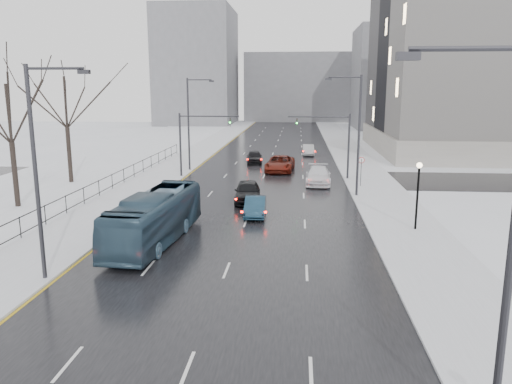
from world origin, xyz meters
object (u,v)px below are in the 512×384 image
(streetlight_r_mid, at_px, (356,130))
(mast_signal_right, at_px, (338,138))
(streetlight_r_near, at_px, (503,238))
(sedan_right_far, at_px, (318,175))
(streetlight_l_far, at_px, (190,119))
(bus, at_px, (155,218))
(tree_park_d, at_px, (18,208))
(sedan_center_far, at_px, (254,157))
(no_uturn_sign, at_px, (361,163))
(sedan_right_cross, at_px, (280,164))
(lamppost_r_mid, at_px, (418,186))
(sedan_right_distant, at_px, (308,150))
(tree_park_e, at_px, (72,183))
(sedan_right_near, at_px, (255,206))
(sedan_center_near, at_px, (247,191))
(mast_signal_left, at_px, (191,137))
(streetlight_l_near, at_px, (40,164))

(streetlight_r_mid, distance_m, mast_signal_right, 8.18)
(streetlight_r_near, height_order, sedan_right_far, streetlight_r_near)
(streetlight_l_far, height_order, bus, streetlight_l_far)
(tree_park_d, xyz_separation_m, sedan_center_far, (16.02, 24.11, 0.79))
(no_uturn_sign, xyz_separation_m, sedan_right_cross, (-7.68, 8.27, -1.41))
(lamppost_r_mid, distance_m, sedan_right_distant, 36.67)
(tree_park_e, distance_m, sedan_right_far, 23.65)
(streetlight_l_far, distance_m, mast_signal_right, 16.07)
(lamppost_r_mid, distance_m, bus, 16.30)
(sedan_right_near, height_order, sedan_right_cross, sedan_right_cross)
(streetlight_r_near, relative_size, lamppost_r_mid, 2.34)
(sedan_right_cross, height_order, sedan_right_far, sedan_right_cross)
(sedan_right_cross, distance_m, sedan_right_distant, 14.20)
(lamppost_r_mid, relative_size, mast_signal_right, 0.66)
(streetlight_r_near, bearing_deg, sedan_right_cross, 98.94)
(tree_park_d, bearing_deg, sedan_right_far, 26.08)
(sedan_right_cross, bearing_deg, sedan_center_far, 123.78)
(mast_signal_right, bearing_deg, sedan_right_cross, 143.63)
(streetlight_r_near, height_order, lamppost_r_mid, streetlight_r_near)
(streetlight_r_mid, bearing_deg, no_uturn_sign, 75.52)
(sedan_center_near, bearing_deg, tree_park_d, -173.60)
(streetlight_r_near, height_order, streetlight_r_mid, same)
(sedan_center_far, height_order, sedan_right_distant, sedan_center_far)
(mast_signal_right, height_order, sedan_right_near, mast_signal_right)
(sedan_center_far, bearing_deg, bus, -100.54)
(streetlight_r_mid, xyz_separation_m, sedan_right_cross, (-6.65, 12.27, -4.72))
(streetlight_r_mid, relative_size, no_uturn_sign, 3.70)
(no_uturn_sign, bearing_deg, sedan_right_far, 160.37)
(sedan_center_near, distance_m, sedan_right_distant, 29.32)
(bus, bearing_deg, sedan_right_near, 56.04)
(mast_signal_right, xyz_separation_m, sedan_right_far, (-1.93, -2.64, -3.24))
(mast_signal_left, xyz_separation_m, sedan_right_far, (12.73, -2.64, -3.24))
(no_uturn_sign, xyz_separation_m, bus, (-14.00, -17.74, -0.77))
(mast_signal_right, height_order, bus, mast_signal_right)
(streetlight_l_far, bearing_deg, streetlight_l_near, -90.00)
(tree_park_e, bearing_deg, tree_park_d, -87.71)
(mast_signal_left, height_order, sedan_center_far, mast_signal_left)
(streetlight_l_near, xyz_separation_m, bus, (3.37, 6.26, -4.09))
(mast_signal_left, distance_m, sedan_right_near, 17.33)
(no_uturn_sign, distance_m, sedan_center_far, 17.95)
(streetlight_r_mid, bearing_deg, lamppost_r_mid, -74.18)
(streetlight_r_near, distance_m, no_uturn_sign, 34.18)
(sedan_center_near, height_order, sedan_right_cross, sedan_right_cross)
(tree_park_e, xyz_separation_m, sedan_right_distant, (23.03, 22.09, 0.74))
(bus, relative_size, sedan_right_distant, 2.51)
(mast_signal_right, bearing_deg, tree_park_e, -171.10)
(mast_signal_left, relative_size, sedan_right_distant, 1.53)
(streetlight_l_near, bearing_deg, tree_park_e, 112.69)
(sedan_center_near, bearing_deg, sedan_right_cross, 78.09)
(tree_park_e, xyz_separation_m, lamppost_r_mid, (29.20, -14.00, 2.94))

